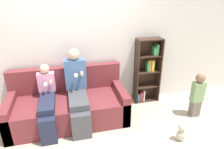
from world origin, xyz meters
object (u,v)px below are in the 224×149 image
at_px(couch, 69,106).
at_px(child_seated, 47,101).
at_px(teddy_bear, 181,133).
at_px(toddler_standing, 197,94).
at_px(bookshelf, 147,71).
at_px(adult_seated, 77,89).

distance_m(couch, child_seated, 0.45).
height_order(couch, teddy_bear, couch).
height_order(toddler_standing, bookshelf, bookshelf).
distance_m(adult_seated, toddler_standing, 2.19).
distance_m(toddler_standing, bookshelf, 1.06).
xyz_separation_m(toddler_standing, teddy_bear, (-0.62, -0.56, -0.31)).
bearing_deg(toddler_standing, adult_seated, 170.90).
relative_size(adult_seated, bookshelf, 0.97).
bearing_deg(bookshelf, child_seated, -165.55).
relative_size(bookshelf, teddy_bear, 4.28).
bearing_deg(toddler_standing, couch, 169.36).
bearing_deg(adult_seated, bookshelf, 16.68).
xyz_separation_m(child_seated, teddy_bear, (2.05, -0.83, -0.39)).
height_order(couch, toddler_standing, couch).
distance_m(couch, bookshelf, 1.72).
xyz_separation_m(couch, toddler_standing, (2.33, -0.44, 0.16)).
xyz_separation_m(child_seated, bookshelf, (1.99, 0.51, 0.13)).
distance_m(child_seated, toddler_standing, 2.68).
distance_m(couch, teddy_bear, 1.98).
height_order(child_seated, bookshelf, bookshelf).
distance_m(couch, adult_seated, 0.42).
bearing_deg(couch, child_seated, -154.53).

